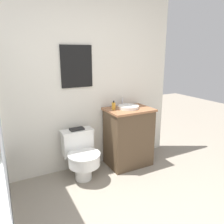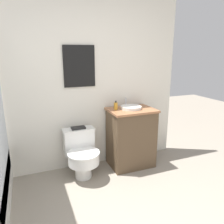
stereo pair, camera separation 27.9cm
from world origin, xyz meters
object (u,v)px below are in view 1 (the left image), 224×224
book_on_tank (77,129)px  soap_bottle (114,106)px  sink (128,107)px  toilet (81,154)px

book_on_tank → soap_bottle: bearing=-6.2°
sink → soap_bottle: 0.23m
soap_bottle → toilet: bearing=-171.4°
toilet → sink: bearing=3.3°
sink → book_on_tank: 0.80m
toilet → soap_bottle: 0.80m
soap_bottle → book_on_tank: (-0.54, 0.06, -0.28)m
sink → soap_bottle: (-0.22, 0.04, 0.03)m
soap_bottle → book_on_tank: soap_bottle is taller
book_on_tank → sink: bearing=-7.2°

